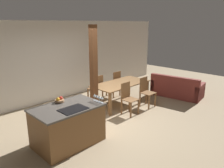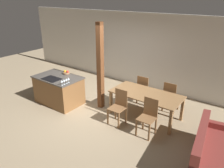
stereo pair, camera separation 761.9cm
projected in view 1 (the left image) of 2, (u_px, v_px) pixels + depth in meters
name	position (u px, v px, depth m)	size (l,w,h in m)	color
ground_plane	(102.00, 123.00, 5.90)	(16.00, 16.00, 0.00)	#9E896B
wall_back	(48.00, 62.00, 7.30)	(11.20, 0.08, 2.70)	silver
kitchen_island	(68.00, 125.00, 4.81)	(1.47, 0.95, 0.90)	brown
fruit_bowl	(59.00, 100.00, 4.93)	(0.21, 0.21, 0.12)	#99704C
wine_glass_near	(102.00, 98.00, 4.84)	(0.07, 0.07, 0.16)	silver
wine_glass_middle	(99.00, 97.00, 4.89)	(0.07, 0.07, 0.16)	silver
wine_glass_far	(97.00, 96.00, 4.95)	(0.07, 0.07, 0.16)	silver
wine_glass_end	(94.00, 95.00, 5.01)	(0.07, 0.07, 0.16)	silver
dining_table	(121.00, 85.00, 7.16)	(1.96, 0.95, 0.73)	olive
dining_chair_near_left	(128.00, 98.00, 6.42)	(0.40, 0.40, 0.94)	brown
dining_chair_near_right	(146.00, 91.00, 7.03)	(0.40, 0.40, 0.94)	brown
dining_chair_far_left	(97.00, 88.00, 7.37)	(0.40, 0.40, 0.94)	brown
dining_chair_far_right	(115.00, 83.00, 7.97)	(0.40, 0.40, 0.94)	brown
couch	(177.00, 89.00, 8.06)	(1.11, 1.88, 0.80)	maroon
timber_post	(94.00, 74.00, 5.83)	(0.16, 0.16, 2.59)	brown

